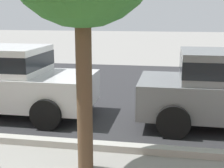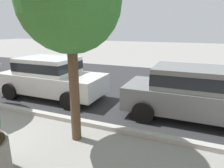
% 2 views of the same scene
% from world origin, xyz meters
% --- Properties ---
extents(street_surface, '(60.00, 9.00, 0.01)m').
position_xyz_m(street_surface, '(0.00, 7.50, 0.00)').
color(street_surface, '#2D2D30').
rests_on(street_surface, ground).
extents(curb_stone, '(60.00, 0.20, 0.12)m').
position_xyz_m(curb_stone, '(0.00, 2.90, 0.06)').
color(curb_stone, '#B2AFA8').
rests_on(curb_stone, ground).
extents(street_tree_down_street, '(2.18, 2.18, 4.26)m').
position_xyz_m(street_tree_down_street, '(2.31, 2.17, 3.15)').
color(street_tree_down_street, brown).
rests_on(street_tree_down_street, ground).
extents(parked_car_white, '(4.10, 1.93, 1.56)m').
position_xyz_m(parked_car_white, '(-0.27, 4.49, 0.84)').
color(parked_car_white, silver).
rests_on(parked_car_white, ground).
extents(parked_car_grey, '(4.10, 1.93, 1.56)m').
position_xyz_m(parked_car_grey, '(4.88, 4.49, 0.84)').
color(parked_car_grey, slate).
rests_on(parked_car_grey, ground).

